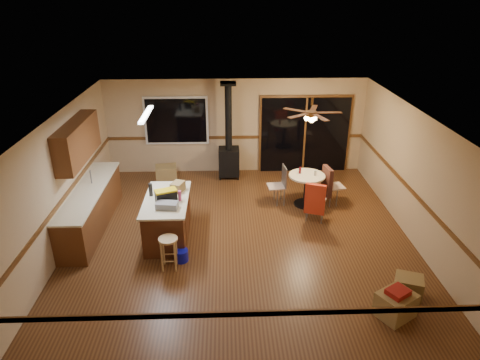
{
  "coord_description": "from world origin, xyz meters",
  "views": [
    {
      "loc": [
        -0.29,
        -7.72,
        4.8
      ],
      "look_at": [
        0.0,
        0.3,
        1.15
      ],
      "focal_mm": 32.0,
      "sensor_mm": 36.0,
      "label": 1
    }
  ],
  "objects_px": {
    "chair_near": "(315,199)",
    "box_corner_a": "(396,305)",
    "bar_stool": "(169,253)",
    "box_corner_b": "(409,286)",
    "wood_stove": "(229,152)",
    "toolbox_black": "(166,197)",
    "blue_bucket": "(181,255)",
    "toolbox_grey": "(167,205)",
    "chair_right": "(328,181)",
    "chair_left": "(281,181)",
    "dining_table": "(306,185)",
    "box_under_window": "(166,174)",
    "kitchen_island": "(168,218)"
  },
  "relations": [
    {
      "from": "chair_near",
      "to": "box_corner_a",
      "type": "distance_m",
      "value": 3.07
    },
    {
      "from": "bar_stool",
      "to": "box_corner_b",
      "type": "height_order",
      "value": "bar_stool"
    },
    {
      "from": "wood_stove",
      "to": "toolbox_black",
      "type": "height_order",
      "value": "wood_stove"
    },
    {
      "from": "blue_bucket",
      "to": "wood_stove",
      "type": "bearing_deg",
      "value": 76.08
    },
    {
      "from": "wood_stove",
      "to": "bar_stool",
      "type": "distance_m",
      "value": 4.31
    },
    {
      "from": "toolbox_grey",
      "to": "box_corner_b",
      "type": "relative_size",
      "value": 0.94
    },
    {
      "from": "chair_near",
      "to": "blue_bucket",
      "type": "bearing_deg",
      "value": -154.61
    },
    {
      "from": "chair_right",
      "to": "box_corner_a",
      "type": "bearing_deg",
      "value": -86.46
    },
    {
      "from": "wood_stove",
      "to": "box_corner_a",
      "type": "relative_size",
      "value": 4.6
    },
    {
      "from": "blue_bucket",
      "to": "chair_left",
      "type": "bearing_deg",
      "value": 46.74
    },
    {
      "from": "chair_left",
      "to": "chair_right",
      "type": "relative_size",
      "value": 0.74
    },
    {
      "from": "dining_table",
      "to": "box_corner_a",
      "type": "xyz_separation_m",
      "value": [
        0.76,
        -3.83,
        -0.32
      ]
    },
    {
      "from": "box_corner_b",
      "to": "chair_left",
      "type": "bearing_deg",
      "value": 116.96
    },
    {
      "from": "box_under_window",
      "to": "wood_stove",
      "type": "bearing_deg",
      "value": 7.6
    },
    {
      "from": "dining_table",
      "to": "chair_right",
      "type": "xyz_separation_m",
      "value": [
        0.52,
        0.02,
        0.07
      ]
    },
    {
      "from": "blue_bucket",
      "to": "chair_left",
      "type": "xyz_separation_m",
      "value": [
        2.18,
        2.31,
        0.47
      ]
    },
    {
      "from": "chair_right",
      "to": "box_corner_b",
      "type": "xyz_separation_m",
      "value": [
        0.65,
        -3.37,
        -0.42
      ]
    },
    {
      "from": "dining_table",
      "to": "box_under_window",
      "type": "height_order",
      "value": "dining_table"
    },
    {
      "from": "kitchen_island",
      "to": "blue_bucket",
      "type": "height_order",
      "value": "kitchen_island"
    },
    {
      "from": "kitchen_island",
      "to": "wood_stove",
      "type": "distance_m",
      "value": 3.33
    },
    {
      "from": "kitchen_island",
      "to": "toolbox_grey",
      "type": "distance_m",
      "value": 0.66
    },
    {
      "from": "box_under_window",
      "to": "box_corner_b",
      "type": "xyz_separation_m",
      "value": [
        4.65,
        -4.83,
        -0.04
      ]
    },
    {
      "from": "bar_stool",
      "to": "chair_left",
      "type": "bearing_deg",
      "value": 47.07
    },
    {
      "from": "box_corner_a",
      "to": "box_corner_b",
      "type": "xyz_separation_m",
      "value": [
        0.41,
        0.48,
        -0.03
      ]
    },
    {
      "from": "toolbox_black",
      "to": "chair_left",
      "type": "relative_size",
      "value": 0.79
    },
    {
      "from": "blue_bucket",
      "to": "dining_table",
      "type": "distance_m",
      "value": 3.57
    },
    {
      "from": "kitchen_island",
      "to": "chair_near",
      "type": "height_order",
      "value": "chair_near"
    },
    {
      "from": "wood_stove",
      "to": "dining_table",
      "type": "xyz_separation_m",
      "value": [
        1.8,
        -1.7,
        -0.2
      ]
    },
    {
      "from": "box_under_window",
      "to": "box_corner_b",
      "type": "bearing_deg",
      "value": -46.07
    },
    {
      "from": "chair_left",
      "to": "box_corner_b",
      "type": "relative_size",
      "value": 1.17
    },
    {
      "from": "bar_stool",
      "to": "box_corner_b",
      "type": "distance_m",
      "value": 4.23
    },
    {
      "from": "box_under_window",
      "to": "box_corner_a",
      "type": "distance_m",
      "value": 6.8
    },
    {
      "from": "chair_left",
      "to": "box_corner_b",
      "type": "xyz_separation_m",
      "value": [
        1.76,
        -3.46,
        -0.41
      ]
    },
    {
      "from": "box_under_window",
      "to": "dining_table",
      "type": "bearing_deg",
      "value": -22.99
    },
    {
      "from": "wood_stove",
      "to": "box_corner_b",
      "type": "distance_m",
      "value": 5.89
    },
    {
      "from": "chair_near",
      "to": "box_under_window",
      "type": "distance_m",
      "value": 4.25
    },
    {
      "from": "wood_stove",
      "to": "chair_near",
      "type": "height_order",
      "value": "wood_stove"
    },
    {
      "from": "toolbox_grey",
      "to": "box_corner_a",
      "type": "distance_m",
      "value": 4.38
    },
    {
      "from": "chair_left",
      "to": "chair_near",
      "type": "height_order",
      "value": "same"
    },
    {
      "from": "wood_stove",
      "to": "toolbox_grey",
      "type": "bearing_deg",
      "value": -109.51
    },
    {
      "from": "bar_stool",
      "to": "dining_table",
      "type": "xyz_separation_m",
      "value": [
        2.96,
        2.43,
        0.21
      ]
    },
    {
      "from": "toolbox_black",
      "to": "kitchen_island",
      "type": "bearing_deg",
      "value": 99.63
    },
    {
      "from": "kitchen_island",
      "to": "chair_left",
      "type": "xyz_separation_m",
      "value": [
        2.51,
        1.46,
        0.14
      ]
    },
    {
      "from": "kitchen_island",
      "to": "box_under_window",
      "type": "height_order",
      "value": "kitchen_island"
    },
    {
      "from": "chair_right",
      "to": "blue_bucket",
      "type": "bearing_deg",
      "value": -145.99
    },
    {
      "from": "chair_near",
      "to": "chair_right",
      "type": "xyz_separation_m",
      "value": [
        0.48,
        0.89,
        0.0
      ]
    },
    {
      "from": "kitchen_island",
      "to": "toolbox_black",
      "type": "distance_m",
      "value": 0.58
    },
    {
      "from": "dining_table",
      "to": "box_corner_b",
      "type": "height_order",
      "value": "dining_table"
    },
    {
      "from": "blue_bucket",
      "to": "box_corner_a",
      "type": "height_order",
      "value": "box_corner_a"
    },
    {
      "from": "chair_near",
      "to": "box_corner_b",
      "type": "xyz_separation_m",
      "value": [
        1.13,
        -2.48,
        -0.42
      ]
    }
  ]
}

